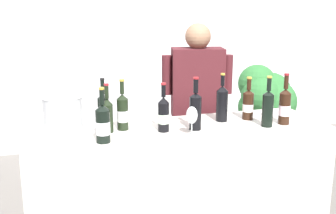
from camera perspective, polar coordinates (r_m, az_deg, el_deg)
name	(u,v)px	position (r m, az deg, el deg)	size (l,w,h in m)	color
wall_back	(113,34)	(5.12, -7.60, 9.97)	(8.00, 0.10, 2.80)	white
counter	(180,195)	(2.87, 1.73, -12.15)	(1.98, 0.60, 0.96)	beige
wine_bottle_0	(164,114)	(2.60, -0.63, -0.97)	(0.07, 0.07, 0.31)	black
wine_bottle_1	(103,124)	(2.42, -9.05, -2.31)	(0.09, 0.09, 0.33)	black
wine_bottle_2	(268,107)	(2.78, 13.69, -0.03)	(0.07, 0.07, 0.34)	black
wine_bottle_3	(285,106)	(2.87, 15.90, 0.13)	(0.08, 0.08, 0.35)	black
wine_bottle_4	(107,114)	(2.61, -8.43, -0.96)	(0.07, 0.07, 0.31)	black
wine_bottle_5	(103,111)	(2.72, -8.97, -0.49)	(0.08, 0.08, 0.33)	black
wine_bottle_6	(195,109)	(2.64, 3.83, -0.35)	(0.08, 0.08, 0.34)	black
wine_bottle_7	(248,104)	(2.94, 11.07, 0.40)	(0.08, 0.08, 0.30)	black
wine_bottle_8	(123,112)	(2.65, -6.33, -0.67)	(0.07, 0.07, 0.33)	black
wine_bottle_9	(222,103)	(2.86, 7.51, 0.61)	(0.08, 0.08, 0.34)	black
wine_glass	(192,116)	(2.53, 3.33, -1.31)	(0.07, 0.07, 0.18)	silver
ice_bucket	(63,115)	(2.62, -14.37, -1.10)	(0.25, 0.25, 0.24)	silver
person_server	(196,126)	(3.35, 3.98, -2.63)	(0.55, 0.32, 1.61)	black
potted_shrub	(266,102)	(4.33, 13.51, 0.70)	(0.61, 0.54, 1.16)	brown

